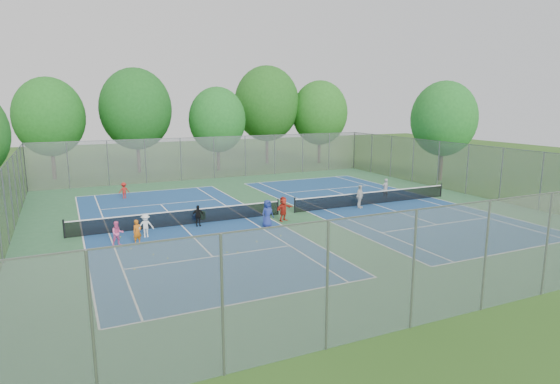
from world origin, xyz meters
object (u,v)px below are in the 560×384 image
Objects in this scene: net_left at (181,218)px; ball_crate at (195,217)px; instructor at (385,188)px; net_right at (374,198)px; ball_hopper at (203,215)px.

net_left reaches higher than ball_crate.
instructor reaches higher than ball_crate.
net_right reaches higher than ball_hopper.
instructor is at bearing 2.21° from ball_hopper.
ball_crate is (-12.87, 1.12, -0.32)m from net_right.
net_left is at bearing 1.58° from instructor.
net_right is 12.93m from ball_crate.
instructor is (14.57, 0.56, 0.50)m from ball_hopper.
net_left is 8.50× the size of instructor.
net_left is 14.00m from net_right.
net_right is 2.58m from instructor.
net_right is at bearing -4.00° from ball_hopper.
ball_hopper is at bearing -1.29° from instructor.
ball_hopper is at bearing -30.14° from ball_crate.
net_right is 40.17× the size of ball_crate.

